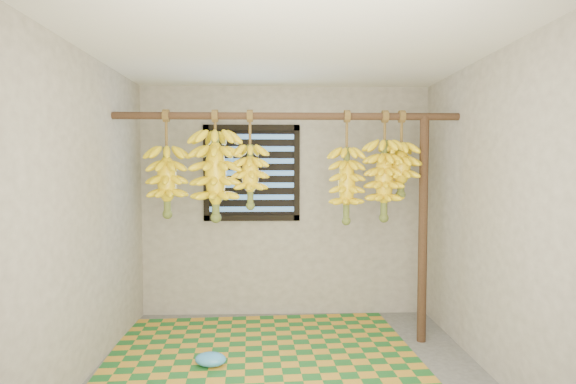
{
  "coord_description": "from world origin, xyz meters",
  "views": [
    {
      "loc": [
        -0.12,
        -3.21,
        1.55
      ],
      "look_at": [
        0.0,
        0.55,
        1.35
      ],
      "focal_mm": 28.0,
      "sensor_mm": 36.0,
      "label": 1
    }
  ],
  "objects_px": {
    "support_post": "(423,230)",
    "woven_mat": "(263,357)",
    "banana_bunch_a": "(167,181)",
    "banana_bunch_f": "(401,169)",
    "banana_bunch_d": "(346,185)",
    "banana_bunch_c": "(250,176)",
    "banana_bunch_e": "(384,180)",
    "plastic_bag": "(211,359)",
    "banana_bunch_b": "(216,176)"
  },
  "relations": [
    {
      "from": "support_post",
      "to": "woven_mat",
      "type": "xyz_separation_m",
      "value": [
        -1.41,
        -0.31,
        -0.99
      ]
    },
    {
      "from": "banana_bunch_a",
      "to": "banana_bunch_f",
      "type": "xyz_separation_m",
      "value": [
        2.04,
        0.0,
        0.1
      ]
    },
    {
      "from": "banana_bunch_d",
      "to": "banana_bunch_f",
      "type": "bearing_deg",
      "value": 0.0
    },
    {
      "from": "banana_bunch_c",
      "to": "banana_bunch_e",
      "type": "bearing_deg",
      "value": 0.0
    },
    {
      "from": "plastic_bag",
      "to": "banana_bunch_a",
      "type": "height_order",
      "value": "banana_bunch_a"
    },
    {
      "from": "support_post",
      "to": "banana_bunch_e",
      "type": "relative_size",
      "value": 2.09
    },
    {
      "from": "banana_bunch_a",
      "to": "banana_bunch_b",
      "type": "bearing_deg",
      "value": 0.0
    },
    {
      "from": "banana_bunch_b",
      "to": "plastic_bag",
      "type": "bearing_deg",
      "value": -88.72
    },
    {
      "from": "plastic_bag",
      "to": "banana_bunch_b",
      "type": "height_order",
      "value": "banana_bunch_b"
    },
    {
      "from": "support_post",
      "to": "banana_bunch_c",
      "type": "relative_size",
      "value": 2.36
    },
    {
      "from": "banana_bunch_f",
      "to": "banana_bunch_b",
      "type": "bearing_deg",
      "value": 180.0
    },
    {
      "from": "banana_bunch_b",
      "to": "banana_bunch_d",
      "type": "distance_m",
      "value": 1.14
    },
    {
      "from": "woven_mat",
      "to": "banana_bunch_f",
      "type": "distance_m",
      "value": 1.98
    },
    {
      "from": "support_post",
      "to": "banana_bunch_b",
      "type": "height_order",
      "value": "banana_bunch_b"
    },
    {
      "from": "support_post",
      "to": "banana_bunch_a",
      "type": "distance_m",
      "value": 2.28
    },
    {
      "from": "plastic_bag",
      "to": "banana_bunch_d",
      "type": "height_order",
      "value": "banana_bunch_d"
    },
    {
      "from": "support_post",
      "to": "plastic_bag",
      "type": "bearing_deg",
      "value": -165.48
    },
    {
      "from": "support_post",
      "to": "banana_bunch_b",
      "type": "xyz_separation_m",
      "value": [
        -1.82,
        0.0,
        0.48
      ]
    },
    {
      "from": "support_post",
      "to": "woven_mat",
      "type": "height_order",
      "value": "support_post"
    },
    {
      "from": "woven_mat",
      "to": "banana_bunch_c",
      "type": "distance_m",
      "value": 1.51
    },
    {
      "from": "banana_bunch_c",
      "to": "banana_bunch_d",
      "type": "xyz_separation_m",
      "value": [
        0.84,
        0.0,
        -0.08
      ]
    },
    {
      "from": "support_post",
      "to": "banana_bunch_b",
      "type": "bearing_deg",
      "value": 180.0
    },
    {
      "from": "banana_bunch_b",
      "to": "banana_bunch_e",
      "type": "xyz_separation_m",
      "value": [
        1.47,
        0.0,
        -0.04
      ]
    },
    {
      "from": "plastic_bag",
      "to": "banana_bunch_c",
      "type": "xyz_separation_m",
      "value": [
        0.29,
        0.47,
        1.42
      ]
    },
    {
      "from": "woven_mat",
      "to": "banana_bunch_e",
      "type": "bearing_deg",
      "value": 16.22
    },
    {
      "from": "banana_bunch_c",
      "to": "banana_bunch_e",
      "type": "xyz_separation_m",
      "value": [
        1.17,
        0.0,
        -0.03
      ]
    },
    {
      "from": "woven_mat",
      "to": "banana_bunch_a",
      "type": "relative_size",
      "value": 2.76
    },
    {
      "from": "support_post",
      "to": "banana_bunch_c",
      "type": "bearing_deg",
      "value": 180.0
    },
    {
      "from": "woven_mat",
      "to": "banana_bunch_c",
      "type": "relative_size",
      "value": 2.99
    },
    {
      "from": "support_post",
      "to": "plastic_bag",
      "type": "xyz_separation_m",
      "value": [
        -1.81,
        -0.47,
        -0.94
      ]
    },
    {
      "from": "plastic_bag",
      "to": "banana_bunch_c",
      "type": "relative_size",
      "value": 0.29
    },
    {
      "from": "banana_bunch_a",
      "to": "banana_bunch_b",
      "type": "height_order",
      "value": "same"
    },
    {
      "from": "plastic_bag",
      "to": "banana_bunch_e",
      "type": "relative_size",
      "value": 0.26
    },
    {
      "from": "banana_bunch_c",
      "to": "woven_mat",
      "type": "bearing_deg",
      "value": -70.29
    },
    {
      "from": "banana_bunch_a",
      "to": "banana_bunch_f",
      "type": "relative_size",
      "value": 1.22
    },
    {
      "from": "woven_mat",
      "to": "banana_bunch_f",
      "type": "xyz_separation_m",
      "value": [
        1.21,
        0.31,
        1.53
      ]
    },
    {
      "from": "plastic_bag",
      "to": "banana_bunch_b",
      "type": "bearing_deg",
      "value": 91.28
    },
    {
      "from": "banana_bunch_d",
      "to": "banana_bunch_e",
      "type": "relative_size",
      "value": 1.03
    },
    {
      "from": "banana_bunch_a",
      "to": "support_post",
      "type": "bearing_deg",
      "value": 0.0
    },
    {
      "from": "banana_bunch_a",
      "to": "banana_bunch_e",
      "type": "relative_size",
      "value": 0.96
    },
    {
      "from": "woven_mat",
      "to": "plastic_bag",
      "type": "relative_size",
      "value": 10.13
    },
    {
      "from": "plastic_bag",
      "to": "banana_bunch_b",
      "type": "relative_size",
      "value": 0.26
    },
    {
      "from": "banana_bunch_b",
      "to": "banana_bunch_f",
      "type": "bearing_deg",
      "value": 0.0
    },
    {
      "from": "plastic_bag",
      "to": "banana_bunch_c",
      "type": "distance_m",
      "value": 1.52
    },
    {
      "from": "banana_bunch_d",
      "to": "banana_bunch_e",
      "type": "xyz_separation_m",
      "value": [
        0.33,
        0.0,
        0.04
      ]
    },
    {
      "from": "banana_bunch_d",
      "to": "banana_bunch_f",
      "type": "relative_size",
      "value": 1.31
    },
    {
      "from": "banana_bunch_b",
      "to": "banana_bunch_f",
      "type": "distance_m",
      "value": 1.62
    },
    {
      "from": "woven_mat",
      "to": "banana_bunch_f",
      "type": "bearing_deg",
      "value": 14.33
    },
    {
      "from": "banana_bunch_c",
      "to": "banana_bunch_d",
      "type": "height_order",
      "value": "same"
    },
    {
      "from": "support_post",
      "to": "banana_bunch_c",
      "type": "distance_m",
      "value": 1.6
    }
  ]
}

